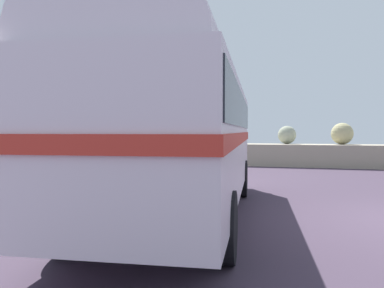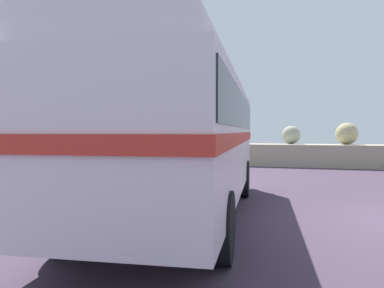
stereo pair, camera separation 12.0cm
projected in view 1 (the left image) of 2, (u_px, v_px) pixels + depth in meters
The scene contains 2 objects.
breakwater at pixel (350, 153), 18.41m from camera, with size 31.36×1.87×2.41m.
vintage_coach at pixel (181, 116), 7.69m from camera, with size 3.25×8.78×3.70m.
Camera 1 is at (-2.56, -7.93, 1.75)m, focal length 35.81 mm.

